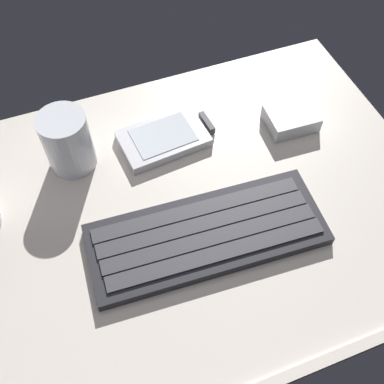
{
  "coord_description": "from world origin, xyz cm",
  "views": [
    {
      "loc": [
        -11.44,
        -30.17,
        50.46
      ],
      "look_at": [
        0.0,
        0.0,
        3.0
      ],
      "focal_mm": 43.13,
      "sensor_mm": 36.0,
      "label": 1
    }
  ],
  "objects_px": {
    "juice_cup": "(68,143)",
    "charger_block": "(291,118)",
    "keyboard": "(206,234)",
    "handheld_device": "(168,137)"
  },
  "relations": [
    {
      "from": "juice_cup",
      "to": "charger_block",
      "type": "bearing_deg",
      "value": -7.97
    },
    {
      "from": "keyboard",
      "to": "charger_block",
      "type": "bearing_deg",
      "value": 35.4
    },
    {
      "from": "keyboard",
      "to": "handheld_device",
      "type": "height_order",
      "value": "keyboard"
    },
    {
      "from": "handheld_device",
      "to": "charger_block",
      "type": "xyz_separation_m",
      "value": [
        0.18,
        -0.03,
        0.0
      ]
    },
    {
      "from": "charger_block",
      "to": "handheld_device",
      "type": "bearing_deg",
      "value": 169.21
    },
    {
      "from": "handheld_device",
      "to": "charger_block",
      "type": "relative_size",
      "value": 1.9
    },
    {
      "from": "juice_cup",
      "to": "keyboard",
      "type": "bearing_deg",
      "value": -54.42
    },
    {
      "from": "juice_cup",
      "to": "handheld_device",
      "type": "bearing_deg",
      "value": -4.17
    },
    {
      "from": "handheld_device",
      "to": "juice_cup",
      "type": "height_order",
      "value": "juice_cup"
    },
    {
      "from": "juice_cup",
      "to": "charger_block",
      "type": "xyz_separation_m",
      "value": [
        0.31,
        -0.04,
        -0.03
      ]
    }
  ]
}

